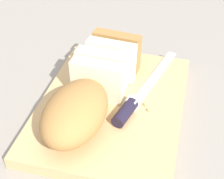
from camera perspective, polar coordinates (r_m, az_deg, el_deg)
ground_plane at (r=0.68m, az=-0.00°, el=-3.53°), size 3.00×3.00×0.00m
cutting_board at (r=0.67m, az=-0.00°, el=-2.78°), size 0.38×0.29×0.02m
bread_loaf at (r=0.63m, az=-3.83°, el=-0.26°), size 0.31×0.12×0.08m
bread_knife at (r=0.65m, az=3.53°, el=-2.31°), size 0.28×0.08×0.02m
crumb_near_knife at (r=0.66m, az=5.65°, el=-2.50°), size 0.01×0.01×0.01m
crumb_near_loaf at (r=0.63m, az=1.46°, el=-4.41°), size 0.01×0.01×0.01m
crumb_stray_left at (r=0.65m, az=6.17°, el=-3.44°), size 0.01×0.01×0.01m
crumb_stray_right at (r=0.64m, az=-2.56°, el=-3.33°), size 0.01×0.01×0.01m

